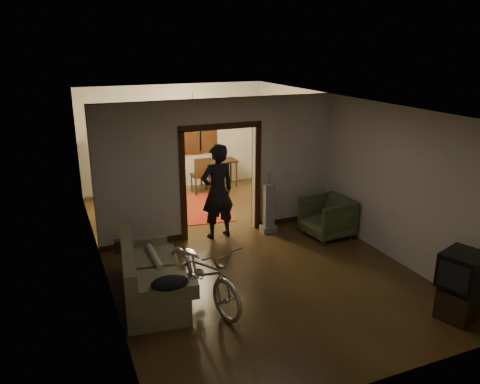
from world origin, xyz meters
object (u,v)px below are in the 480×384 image
sofa (153,270)px  armchair (327,217)px  desk (219,174)px  bicycle (203,271)px  person (218,191)px  locker (137,164)px

sofa → armchair: bearing=22.3°
desk → bicycle: bearing=-122.4°
armchair → person: size_ratio=0.46×
person → desk: (1.24, 3.33, -0.61)m
bicycle → desk: size_ratio=2.00×
person → desk: bearing=-118.4°
sofa → desk: bearing=67.3°
sofa → armchair: sofa is taller
bicycle → armchair: bicycle is taller
bicycle → person: 2.60m
bicycle → armchair: 3.50m
armchair → locker: (-3.08, 4.04, 0.47)m
bicycle → armchair: size_ratio=2.18×
bicycle → armchair: bearing=10.7°
person → locker: size_ratio=1.11×
desk → person: bearing=-120.4°
person → locker: (-1.00, 3.21, -0.10)m
bicycle → desk: bearing=53.1°
sofa → armchair: 3.97m
desk → armchair: bearing=-88.6°
bicycle → person: person is taller
bicycle → locker: size_ratio=1.12×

